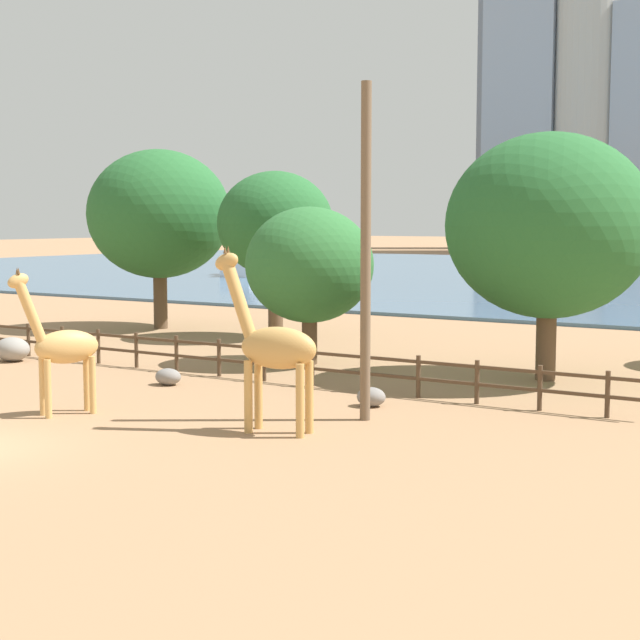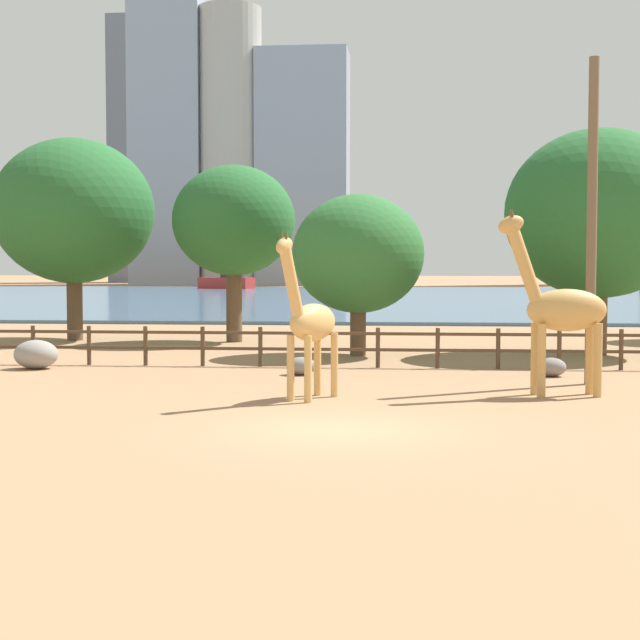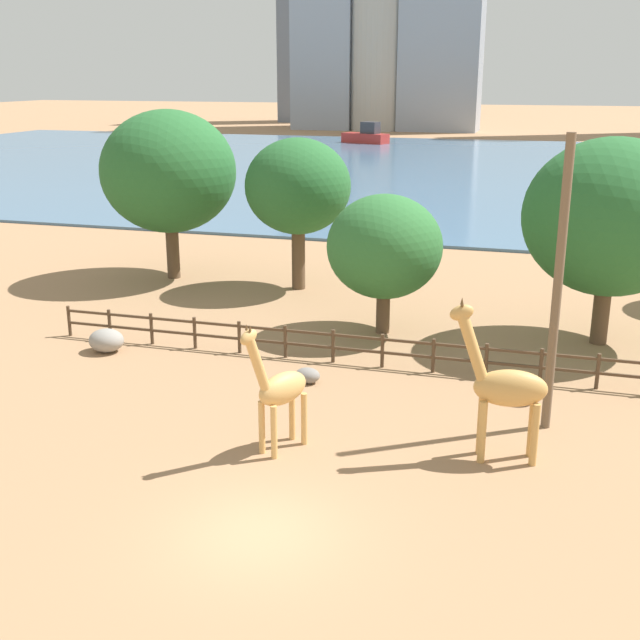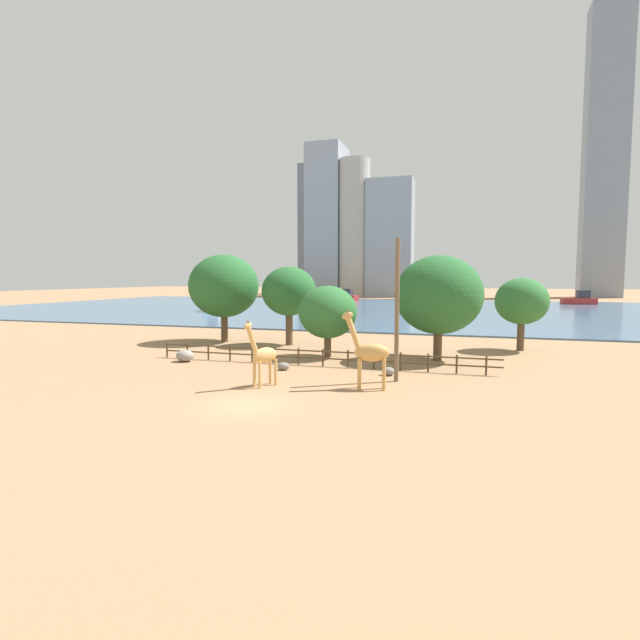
% 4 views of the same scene
% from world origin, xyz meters
% --- Properties ---
extents(giraffe_tall, '(1.55, 2.47, 4.13)m').
position_xyz_m(giraffe_tall, '(-0.98, 4.35, 1.92)').
color(giraffe_tall, tan).
rests_on(giraffe_tall, ground).
extents(giraffe_companion, '(2.93, 1.14, 4.74)m').
position_xyz_m(giraffe_companion, '(5.25, 5.61, 2.20)').
color(giraffe_companion, tan).
rests_on(giraffe_companion, ground).
extents(utility_pole, '(0.28, 0.28, 9.02)m').
position_xyz_m(utility_pole, '(6.46, 8.22, 4.51)').
color(utility_pole, brown).
rests_on(utility_pole, ground).
extents(boulder_near_fence, '(0.87, 0.75, 0.56)m').
position_xyz_m(boulder_near_fence, '(5.66, 9.99, 0.28)').
color(boulder_near_fence, gray).
rests_on(boulder_near_fence, ground).
extents(boulder_by_pole, '(1.41, 1.24, 0.93)m').
position_xyz_m(boulder_by_pole, '(-10.45, 10.64, 0.46)').
color(boulder_by_pole, gray).
rests_on(boulder_by_pole, ground).
extents(boulder_small, '(0.91, 0.73, 0.55)m').
position_xyz_m(boulder_small, '(-1.80, 9.69, 0.27)').
color(boulder_small, gray).
rests_on(boulder_small, ground).
extents(enclosure_fence, '(26.12, 0.14, 1.30)m').
position_xyz_m(enclosure_fence, '(-0.25, 12.00, 0.76)').
color(enclosure_fence, '#4C3826').
rests_on(enclosure_fence, ground).
extents(tree_center_broad, '(5.27, 5.27, 7.61)m').
position_xyz_m(tree_center_broad, '(-6.13, 22.12, 5.19)').
color(tree_center_broad, brown).
rests_on(tree_center_broad, ground).
extents(tree_right_tall, '(4.81, 4.81, 5.90)m').
position_xyz_m(tree_right_tall, '(-0.45, 16.17, 3.71)').
color(tree_right_tall, brown).
rests_on(tree_right_tall, ground).
extents(tree_left_small, '(6.89, 6.89, 8.31)m').
position_xyz_m(tree_left_small, '(8.34, 17.28, 5.19)').
color(tree_left_small, brown).
rests_on(tree_left_small, ground).
extents(tree_right_small, '(7.05, 7.05, 8.86)m').
position_xyz_m(tree_right_small, '(-13.31, 22.39, 5.67)').
color(tree_right_small, brown).
rests_on(tree_right_small, ground).
extents(boat_ferry, '(5.56, 8.00, 3.32)m').
position_xyz_m(boat_ferry, '(-36.28, 60.21, 1.33)').
color(boat_ferry, silver).
rests_on(boat_ferry, harbor_water).
extents(boat_tug, '(7.77, 4.99, 3.22)m').
position_xyz_m(boat_tug, '(-22.82, 108.25, 1.29)').
color(boat_tug, '#B22D28').
rests_on(boat_tug, harbor_water).
extents(skyline_block_central, '(8.52, 10.22, 49.62)m').
position_xyz_m(skyline_block_central, '(-50.86, 163.91, 24.81)').
color(skyline_block_central, slate).
rests_on(skyline_block_central, ground).
extents(skyline_tower_glass, '(10.36, 10.36, 45.11)m').
position_xyz_m(skyline_tower_glass, '(-28.37, 140.25, 22.56)').
color(skyline_tower_glass, '#ADA89E').
rests_on(skyline_tower_glass, ground).
extents(skyline_block_right, '(11.77, 15.58, 51.14)m').
position_xyz_m(skyline_block_right, '(-38.81, 144.30, 25.57)').
color(skyline_block_right, '#939EAD').
rests_on(skyline_block_right, ground).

